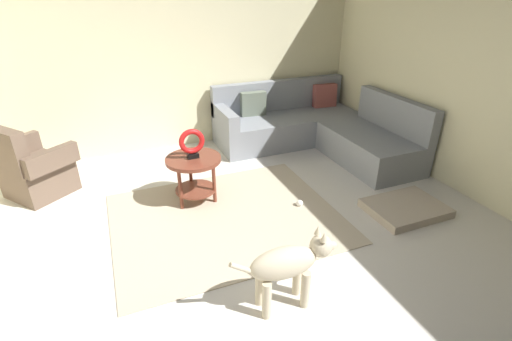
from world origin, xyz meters
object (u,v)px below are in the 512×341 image
at_px(armchair, 33,170).
at_px(torus_sculpture, 192,143).
at_px(side_table, 194,168).
at_px(dog_bed_mat, 405,208).
at_px(dog, 289,264).
at_px(sectional_couch, 315,129).
at_px(dog_toy_ball, 300,203).

height_order(armchair, torus_sculpture, armchair).
bearing_deg(armchair, side_table, 24.72).
xyz_separation_m(armchair, side_table, (1.67, -0.84, 0.09)).
relative_size(dog_bed_mat, dog, 0.94).
distance_m(torus_sculpture, dog_bed_mat, 2.40).
relative_size(armchair, side_table, 1.67).
bearing_deg(armchair, sectional_couch, 51.80).
bearing_deg(side_table, dog_bed_mat, -28.03).
relative_size(sectional_couch, torus_sculpture, 6.90).
bearing_deg(dog_toy_ball, dog_bed_mat, -28.10).
distance_m(armchair, dog_bed_mat, 4.18).
xyz_separation_m(sectional_couch, dog, (-1.76, -2.61, 0.09)).
height_order(torus_sculpture, dog, torus_sculpture).
relative_size(side_table, torus_sculpture, 1.84).
relative_size(side_table, dog, 0.71).
distance_m(armchair, dog_toy_ball, 3.05).
bearing_deg(side_table, dog, -81.19).
height_order(dog_bed_mat, dog_toy_ball, dog_bed_mat).
xyz_separation_m(sectional_couch, armchair, (-3.70, -0.02, 0.03)).
bearing_deg(side_table, torus_sculpture, -90.00).
height_order(dog_bed_mat, dog, dog).
relative_size(armchair, dog, 1.18).
xyz_separation_m(armchair, torus_sculpture, (1.67, -0.84, 0.39)).
bearing_deg(armchair, torus_sculpture, 24.72).
distance_m(sectional_couch, torus_sculpture, 2.25).
xyz_separation_m(side_table, dog_bed_mat, (2.03, -1.08, -0.37)).
relative_size(side_table, dog_bed_mat, 0.75).
bearing_deg(dog_bed_mat, armchair, 152.52).
distance_m(armchair, torus_sculpture, 1.91).
xyz_separation_m(side_table, dog, (0.27, -1.75, -0.04)).
xyz_separation_m(torus_sculpture, dog, (0.27, -1.75, -0.33)).
height_order(sectional_couch, dog_bed_mat, sectional_couch).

